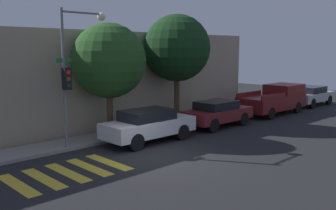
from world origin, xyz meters
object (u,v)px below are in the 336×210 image
(sedan_far_end, at_px, (311,95))
(tree_near_corner, at_px, (109,61))
(traffic_light_pole, at_px, (74,62))
(sedan_near_corner, at_px, (149,125))
(tree_midblock, at_px, (177,48))
(sedan_middle, at_px, (217,113))
(pickup_truck, at_px, (275,99))

(sedan_far_end, xyz_separation_m, tree_near_corner, (-17.13, 2.03, 2.90))
(traffic_light_pole, distance_m, sedan_far_end, 19.68)
(tree_near_corner, bearing_deg, traffic_light_pole, -161.67)
(sedan_near_corner, relative_size, tree_midblock, 0.73)
(traffic_light_pole, relative_size, sedan_middle, 1.38)
(sedan_middle, height_order, pickup_truck, pickup_truck)
(sedan_near_corner, distance_m, tree_near_corner, 3.59)
(sedan_near_corner, bearing_deg, tree_midblock, 27.49)
(pickup_truck, bearing_deg, sedan_near_corner, 180.00)
(tree_near_corner, relative_size, tree_midblock, 0.89)
(traffic_light_pole, relative_size, sedan_near_corner, 1.31)
(sedan_near_corner, relative_size, tree_near_corner, 0.82)
(sedan_far_end, bearing_deg, tree_near_corner, 173.24)
(pickup_truck, height_order, tree_near_corner, tree_near_corner)
(traffic_light_pole, height_order, sedan_middle, traffic_light_pole)
(sedan_middle, distance_m, sedan_far_end, 11.41)
(sedan_middle, bearing_deg, sedan_near_corner, -180.00)
(sedan_near_corner, height_order, tree_near_corner, tree_near_corner)
(sedan_middle, distance_m, pickup_truck, 6.09)
(traffic_light_pole, xyz_separation_m, pickup_truck, (14.09, -1.27, -2.74))
(traffic_light_pole, bearing_deg, sedan_far_end, -3.75)
(tree_near_corner, bearing_deg, tree_midblock, 0.00)
(tree_midblock, bearing_deg, sedan_far_end, -9.21)
(tree_near_corner, bearing_deg, sedan_near_corner, -70.98)
(sedan_near_corner, xyz_separation_m, sedan_middle, (5.02, 0.00, -0.03))
(traffic_light_pole, distance_m, sedan_middle, 8.61)
(tree_near_corner, xyz_separation_m, tree_midblock, (4.60, 0.00, 0.61))
(sedan_middle, bearing_deg, traffic_light_pole, 170.96)
(traffic_light_pole, distance_m, tree_near_corner, 2.41)
(sedan_middle, bearing_deg, pickup_truck, -0.00)
(sedan_near_corner, bearing_deg, sedan_middle, 0.00)
(sedan_near_corner, distance_m, tree_midblock, 5.61)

